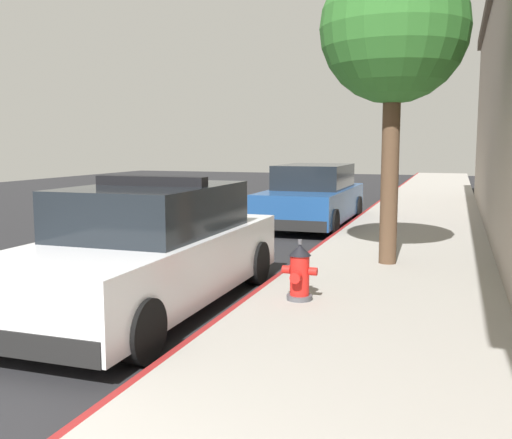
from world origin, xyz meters
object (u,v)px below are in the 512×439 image
Objects in this scene: police_cruiser at (150,250)px; parked_car_silver_ahead at (313,197)px; street_tree at (394,31)px; fire_hydrant at (300,272)px.

parked_car_silver_ahead is (0.18, 8.17, -0.00)m from police_cruiser.
parked_car_silver_ahead is 6.41m from street_tree.
police_cruiser is 1.91m from fire_hydrant.
police_cruiser reaches higher than parked_car_silver_ahead.
police_cruiser is 1.00× the size of street_tree.
fire_hydrant is (1.84, 0.44, -0.24)m from police_cruiser.
police_cruiser reaches higher than fire_hydrant.
police_cruiser is 5.10m from street_tree.
police_cruiser is at bearing -130.11° from street_tree.
police_cruiser is 6.37× the size of fire_hydrant.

